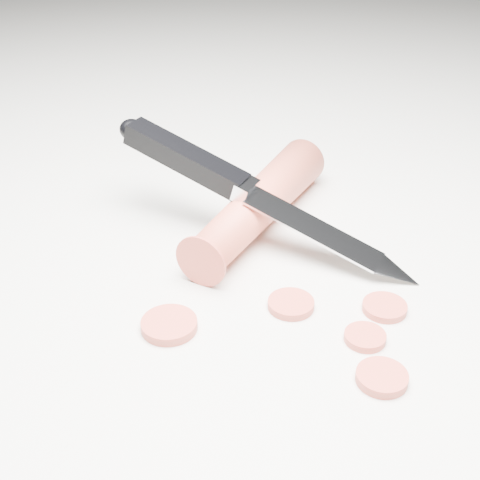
{
  "coord_description": "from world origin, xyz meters",
  "views": [
    {
      "loc": [
        -0.05,
        -0.43,
        0.3
      ],
      "look_at": [
        -0.01,
        0.02,
        0.02
      ],
      "focal_mm": 50.0,
      "sensor_mm": 36.0,
      "label": 1
    }
  ],
  "objects": [
    {
      "name": "kitchen_knife",
      "position": [
        0.01,
        0.05,
        0.04
      ],
      "size": [
        0.25,
        0.17,
        0.09
      ],
      "primitive_type": null,
      "color": "silver",
      "rests_on": "ground"
    },
    {
      "name": "carrot_slice_0",
      "position": [
        -0.07,
        -0.06,
        0.0
      ],
      "size": [
        0.04,
        0.04,
        0.01
      ],
      "primitive_type": "cylinder",
      "color": "#C63D30",
      "rests_on": "ground"
    },
    {
      "name": "carrot_slice_4",
      "position": [
        0.02,
        -0.05,
        0.0
      ],
      "size": [
        0.03,
        0.03,
        0.01
      ],
      "primitive_type": "cylinder",
      "color": "#C63D30",
      "rests_on": "ground"
    },
    {
      "name": "ground",
      "position": [
        0.0,
        0.0,
        0.0
      ],
      "size": [
        2.4,
        2.4,
        0.0
      ],
      "primitive_type": "plane",
      "color": "silver",
      "rests_on": "ground"
    },
    {
      "name": "carrot_slice_1",
      "position": [
        0.09,
        -0.06,
        0.0
      ],
      "size": [
        0.03,
        0.03,
        0.01
      ],
      "primitive_type": "cylinder",
      "color": "#C63D30",
      "rests_on": "ground"
    },
    {
      "name": "carrot_slice_3",
      "position": [
        0.06,
        -0.09,
        0.0
      ],
      "size": [
        0.03,
        0.03,
        0.01
      ],
      "primitive_type": "cylinder",
      "color": "#C63D30",
      "rests_on": "ground"
    },
    {
      "name": "carrot",
      "position": [
        0.01,
        0.07,
        0.02
      ],
      "size": [
        0.14,
        0.19,
        0.04
      ],
      "primitive_type": "cylinder",
      "rotation": [
        1.57,
        0.0,
        -0.56
      ],
      "color": "#D64935",
      "rests_on": "ground"
    },
    {
      "name": "carrot_slice_2",
      "position": [
        0.07,
        -0.13,
        0.0
      ],
      "size": [
        0.03,
        0.03,
        0.01
      ],
      "primitive_type": "cylinder",
      "color": "#C63D30",
      "rests_on": "ground"
    }
  ]
}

